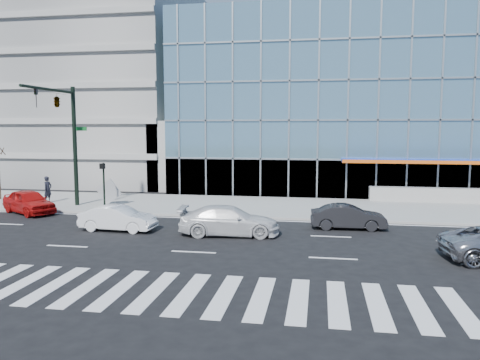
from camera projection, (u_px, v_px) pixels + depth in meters
The scene contains 15 objects.
ground at pixel (214, 232), 24.39m from camera, with size 160.00×160.00×0.00m, color black.
sidewalk at pixel (240, 206), 32.22m from camera, with size 120.00×8.00×0.15m, color gray.
theatre_building at pixel (408, 107), 46.69m from camera, with size 42.00×26.00×15.00m, color #6D9EB7.
parking_garage at pixel (90, 87), 52.10m from camera, with size 24.00×24.00×20.00m, color gray.
ramp_block at pixel (194, 154), 42.70m from camera, with size 6.00×8.00×6.00m, color gray.
tower_far_mid at pixel (2, 4), 93.47m from camera, with size 13.00×13.00×60.00m, color #455879.
tower_backdrop at pixel (146, 36), 95.32m from camera, with size 14.00×14.00×48.00m, color gray.
traffic_signal at pixel (62, 116), 30.03m from camera, with size 1.14×5.74×8.00m.
ped_signal_post at pixel (103, 178), 30.42m from camera, with size 0.30×0.33×3.00m.
white_suv at pixel (229, 221), 23.68m from camera, with size 2.07×5.09×1.48m, color silver.
white_sedan at pixel (118, 218), 24.71m from camera, with size 1.40×4.02×1.33m, color white.
dark_sedan at pixel (348, 217), 25.13m from camera, with size 1.39×3.99×1.32m, color black.
red_sedan at pixel (29, 202), 29.65m from camera, with size 1.78×4.44×1.51m, color #B60F0E.
pedestrian at pixel (48, 190), 33.00m from camera, with size 0.68×0.45×1.87m, color black.
tilted_panel at pixel (109, 192), 32.06m from camera, with size 1.30×0.06×1.30m, color #A3A3A3.
Camera 1 is at (5.38, -23.37, 5.41)m, focal length 35.00 mm.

